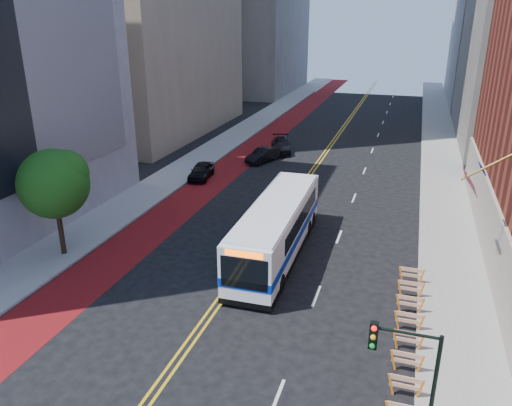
{
  "coord_description": "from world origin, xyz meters",
  "views": [
    {
      "loc": [
        8.75,
        -17.23,
        14.28
      ],
      "look_at": [
        0.75,
        8.0,
        4.18
      ],
      "focal_mm": 35.0,
      "sensor_mm": 36.0,
      "label": 1
    }
  ],
  "objects_px": {
    "traffic_signal": "(407,369)",
    "car_a": "(201,171)",
    "car_c": "(281,145)",
    "street_tree": "(55,181)",
    "car_b": "(263,155)",
    "transit_bus": "(277,228)"
  },
  "relations": [
    {
      "from": "traffic_signal",
      "to": "car_b",
      "type": "height_order",
      "value": "traffic_signal"
    },
    {
      "from": "transit_bus",
      "to": "car_a",
      "type": "xyz_separation_m",
      "value": [
        -10.76,
        12.98,
        -1.15
      ]
    },
    {
      "from": "traffic_signal",
      "to": "street_tree",
      "type": "bearing_deg",
      "value": 155.18
    },
    {
      "from": "street_tree",
      "to": "car_b",
      "type": "bearing_deg",
      "value": 76.51
    },
    {
      "from": "car_c",
      "to": "car_a",
      "type": "bearing_deg",
      "value": -128.46
    },
    {
      "from": "car_a",
      "to": "traffic_signal",
      "type": "bearing_deg",
      "value": -61.8
    },
    {
      "from": "transit_bus",
      "to": "car_b",
      "type": "relative_size",
      "value": 3.05
    },
    {
      "from": "car_c",
      "to": "transit_bus",
      "type": "bearing_deg",
      "value": -92.02
    },
    {
      "from": "traffic_signal",
      "to": "car_b",
      "type": "distance_m",
      "value": 36.82
    },
    {
      "from": "traffic_signal",
      "to": "car_a",
      "type": "bearing_deg",
      "value": 125.17
    },
    {
      "from": "car_c",
      "to": "street_tree",
      "type": "bearing_deg",
      "value": -119.33
    },
    {
      "from": "street_tree",
      "to": "car_a",
      "type": "distance_m",
      "value": 17.62
    },
    {
      "from": "car_b",
      "to": "car_c",
      "type": "height_order",
      "value": "car_c"
    },
    {
      "from": "transit_bus",
      "to": "car_c",
      "type": "height_order",
      "value": "transit_bus"
    },
    {
      "from": "car_b",
      "to": "car_c",
      "type": "bearing_deg",
      "value": 99.64
    },
    {
      "from": "street_tree",
      "to": "car_c",
      "type": "distance_m",
      "value": 29.29
    },
    {
      "from": "traffic_signal",
      "to": "car_b",
      "type": "relative_size",
      "value": 1.19
    },
    {
      "from": "transit_bus",
      "to": "car_b",
      "type": "distance_m",
      "value": 21.16
    },
    {
      "from": "car_b",
      "to": "car_c",
      "type": "relative_size",
      "value": 0.82
    },
    {
      "from": "street_tree",
      "to": "transit_bus",
      "type": "distance_m",
      "value": 13.67
    },
    {
      "from": "car_b",
      "to": "street_tree",
      "type": "bearing_deg",
      "value": -83.72
    },
    {
      "from": "traffic_signal",
      "to": "car_a",
      "type": "distance_m",
      "value": 32.63
    }
  ]
}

